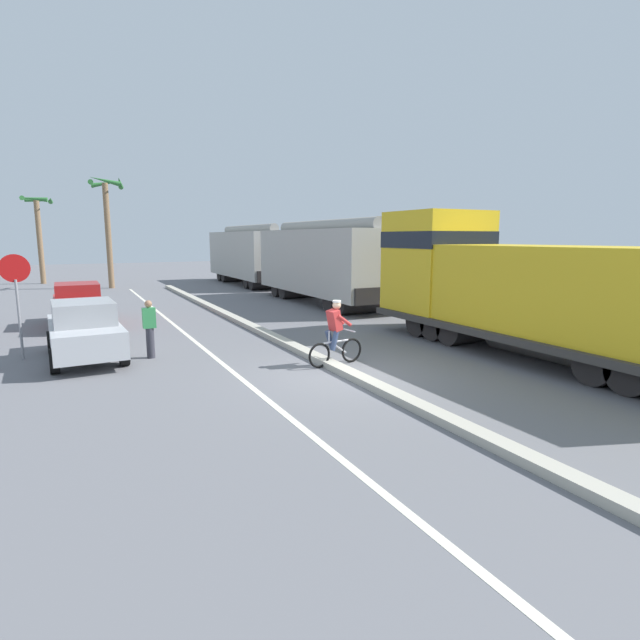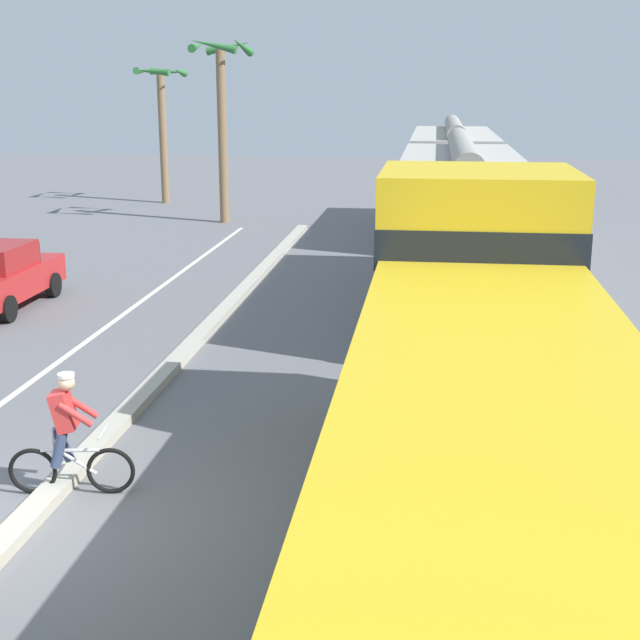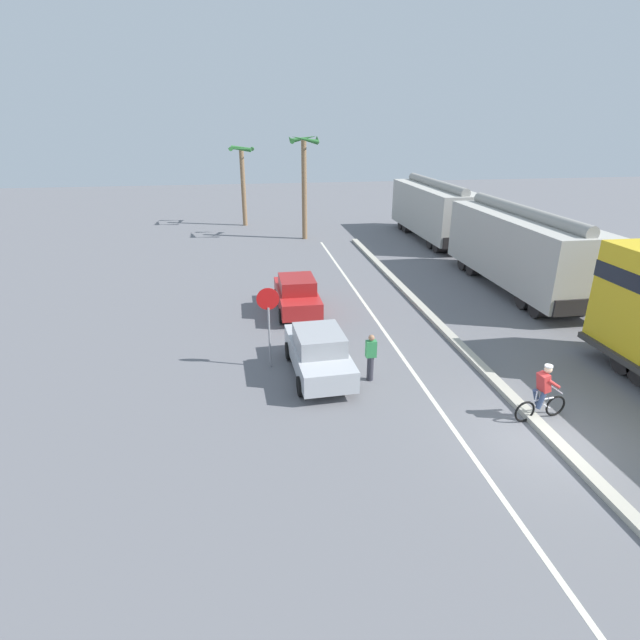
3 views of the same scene
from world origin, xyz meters
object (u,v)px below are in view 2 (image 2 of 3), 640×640
object	(u,v)px
locomotive	(484,414)
hopper_car_lead	(460,225)
cyclist	(68,437)
palm_tree_near	(221,96)
hopper_car_middle	(452,178)
palm_tree_far	(162,106)

from	to	relation	value
locomotive	hopper_car_lead	bearing A→B (deg)	90.00
cyclist	locomotive	bearing A→B (deg)	-10.57
palm_tree_near	hopper_car_lead	bearing A→B (deg)	-55.82
locomotive	cyclist	size ratio (longest dim) A/B	6.77
locomotive	hopper_car_middle	size ratio (longest dim) A/B	1.10
cyclist	hopper_car_lead	bearing A→B (deg)	64.16
palm_tree_far	hopper_car_middle	bearing A→B (deg)	-29.15
locomotive	hopper_car_lead	size ratio (longest dim) A/B	1.10
locomotive	cyclist	distance (m)	5.58
hopper_car_middle	palm_tree_near	bearing A→B (deg)	169.64
palm_tree_near	palm_tree_far	distance (m)	7.09
hopper_car_lead	palm_tree_far	size ratio (longest dim) A/B	1.71
hopper_car_middle	palm_tree_far	bearing A→B (deg)	150.85
locomotive	palm_tree_far	distance (m)	33.88
hopper_car_middle	locomotive	bearing A→B (deg)	-90.00
palm_tree_far	palm_tree_near	bearing A→B (deg)	-53.76
locomotive	cyclist	world-z (taller)	locomotive
hopper_car_lead	hopper_car_middle	world-z (taller)	same
hopper_car_middle	palm_tree_near	distance (m)	9.58
hopper_car_middle	cyclist	bearing A→B (deg)	-103.35
cyclist	palm_tree_far	xyz separation A→B (m)	(-7.77, 30.10, 3.61)
cyclist	palm_tree_near	world-z (taller)	palm_tree_near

